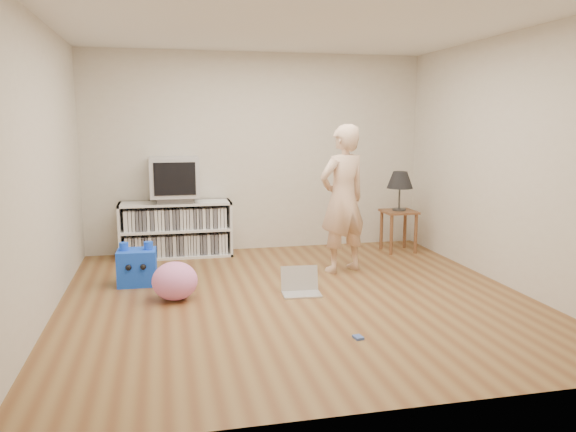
{
  "coord_description": "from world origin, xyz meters",
  "views": [
    {
      "loc": [
        -1.23,
        -5.15,
        1.7
      ],
      "look_at": [
        0.01,
        0.4,
        0.75
      ],
      "focal_mm": 35.0,
      "sensor_mm": 36.0,
      "label": 1
    }
  ],
  "objects_px": {
    "crt_tv": "(174,177)",
    "person": "(343,199)",
    "laptop": "(301,286)",
    "plush_pink": "(175,281)",
    "media_unit": "(176,229)",
    "plush_blue": "(137,267)",
    "dvd_deck": "(175,199)",
    "table_lamp": "(400,181)",
    "side_table": "(399,220)"
  },
  "relations": [
    {
      "from": "crt_tv",
      "to": "person",
      "type": "distance_m",
      "value": 2.19
    },
    {
      "from": "laptop",
      "to": "plush_pink",
      "type": "xyz_separation_m",
      "value": [
        -1.24,
        0.06,
        0.12
      ]
    },
    {
      "from": "media_unit",
      "to": "plush_blue",
      "type": "height_order",
      "value": "media_unit"
    },
    {
      "from": "crt_tv",
      "to": "plush_blue",
      "type": "xyz_separation_m",
      "value": [
        -0.44,
        -1.22,
        -0.82
      ]
    },
    {
      "from": "dvd_deck",
      "to": "plush_blue",
      "type": "height_order",
      "value": "dvd_deck"
    },
    {
      "from": "table_lamp",
      "to": "laptop",
      "type": "relative_size",
      "value": 1.29
    },
    {
      "from": "laptop",
      "to": "plush_blue",
      "type": "distance_m",
      "value": 1.75
    },
    {
      "from": "dvd_deck",
      "to": "person",
      "type": "relative_size",
      "value": 0.27
    },
    {
      "from": "crt_tv",
      "to": "side_table",
      "type": "relative_size",
      "value": 1.09
    },
    {
      "from": "laptop",
      "to": "plush_blue",
      "type": "height_order",
      "value": "plush_blue"
    },
    {
      "from": "table_lamp",
      "to": "person",
      "type": "height_order",
      "value": "person"
    },
    {
      "from": "plush_blue",
      "to": "plush_pink",
      "type": "distance_m",
      "value": 0.72
    },
    {
      "from": "dvd_deck",
      "to": "crt_tv",
      "type": "xyz_separation_m",
      "value": [
        0.0,
        -0.0,
        0.29
      ]
    },
    {
      "from": "side_table",
      "to": "person",
      "type": "xyz_separation_m",
      "value": [
        -1.04,
        -0.8,
        0.42
      ]
    },
    {
      "from": "dvd_deck",
      "to": "plush_blue",
      "type": "distance_m",
      "value": 1.41
    },
    {
      "from": "crt_tv",
      "to": "laptop",
      "type": "bearing_deg",
      "value": -58.09
    },
    {
      "from": "dvd_deck",
      "to": "crt_tv",
      "type": "distance_m",
      "value": 0.29
    },
    {
      "from": "dvd_deck",
      "to": "crt_tv",
      "type": "bearing_deg",
      "value": -90.0
    },
    {
      "from": "media_unit",
      "to": "side_table",
      "type": "xyz_separation_m",
      "value": [
        2.88,
        -0.39,
        0.07
      ]
    },
    {
      "from": "plush_blue",
      "to": "person",
      "type": "bearing_deg",
      "value": 3.3
    },
    {
      "from": "media_unit",
      "to": "laptop",
      "type": "bearing_deg",
      "value": -58.34
    },
    {
      "from": "crt_tv",
      "to": "media_unit",
      "type": "bearing_deg",
      "value": 90.0
    },
    {
      "from": "laptop",
      "to": "table_lamp",
      "type": "bearing_deg",
      "value": 45.7
    },
    {
      "from": "dvd_deck",
      "to": "table_lamp",
      "type": "height_order",
      "value": "table_lamp"
    },
    {
      "from": "plush_blue",
      "to": "plush_pink",
      "type": "bearing_deg",
      "value": -56.34
    },
    {
      "from": "person",
      "to": "laptop",
      "type": "height_order",
      "value": "person"
    },
    {
      "from": "table_lamp",
      "to": "plush_blue",
      "type": "xyz_separation_m",
      "value": [
        -3.32,
        -0.85,
        -0.75
      ]
    },
    {
      "from": "plush_pink",
      "to": "plush_blue",
      "type": "bearing_deg",
      "value": 121.75
    },
    {
      "from": "table_lamp",
      "to": "laptop",
      "type": "bearing_deg",
      "value": -138.41
    },
    {
      "from": "person",
      "to": "laptop",
      "type": "bearing_deg",
      "value": 27.44
    },
    {
      "from": "crt_tv",
      "to": "plush_blue",
      "type": "height_order",
      "value": "crt_tv"
    },
    {
      "from": "crt_tv",
      "to": "table_lamp",
      "type": "height_order",
      "value": "crt_tv"
    },
    {
      "from": "media_unit",
      "to": "person",
      "type": "distance_m",
      "value": 2.24
    },
    {
      "from": "crt_tv",
      "to": "plush_pink",
      "type": "relative_size",
      "value": 1.37
    },
    {
      "from": "crt_tv",
      "to": "plush_blue",
      "type": "distance_m",
      "value": 1.54
    },
    {
      "from": "side_table",
      "to": "dvd_deck",
      "type": "bearing_deg",
      "value": 172.69
    },
    {
      "from": "dvd_deck",
      "to": "plush_pink",
      "type": "distance_m",
      "value": 1.91
    },
    {
      "from": "person",
      "to": "plush_blue",
      "type": "bearing_deg",
      "value": -18.32
    },
    {
      "from": "plush_blue",
      "to": "plush_pink",
      "type": "relative_size",
      "value": 1.05
    },
    {
      "from": "crt_tv",
      "to": "person",
      "type": "relative_size",
      "value": 0.36
    },
    {
      "from": "crt_tv",
      "to": "side_table",
      "type": "bearing_deg",
      "value": -7.25
    },
    {
      "from": "media_unit",
      "to": "person",
      "type": "xyz_separation_m",
      "value": [
        1.84,
        -1.18,
        0.49
      ]
    },
    {
      "from": "side_table",
      "to": "table_lamp",
      "type": "height_order",
      "value": "table_lamp"
    },
    {
      "from": "table_lamp",
      "to": "plush_blue",
      "type": "bearing_deg",
      "value": -165.62
    },
    {
      "from": "plush_pink",
      "to": "crt_tv",
      "type": "bearing_deg",
      "value": 88.02
    },
    {
      "from": "side_table",
      "to": "table_lamp",
      "type": "relative_size",
      "value": 1.07
    },
    {
      "from": "side_table",
      "to": "plush_blue",
      "type": "relative_size",
      "value": 1.2
    },
    {
      "from": "dvd_deck",
      "to": "plush_pink",
      "type": "xyz_separation_m",
      "value": [
        -0.06,
        -1.83,
        -0.55
      ]
    },
    {
      "from": "table_lamp",
      "to": "person",
      "type": "bearing_deg",
      "value": -142.57
    },
    {
      "from": "dvd_deck",
      "to": "laptop",
      "type": "relative_size",
      "value": 1.13
    }
  ]
}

